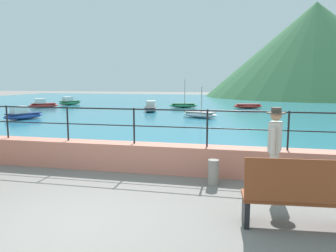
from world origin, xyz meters
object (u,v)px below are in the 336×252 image
(bollard, at_px, (213,172))
(boat_2, at_px, (248,106))
(boat_6, at_px, (183,105))
(boat_7, at_px, (151,108))
(boat_3, at_px, (70,102))
(person_walking, at_px, (275,146))
(boat_1, at_px, (23,115))
(boat_4, at_px, (43,104))
(boat_0, at_px, (200,114))
(bench_far, at_px, (300,194))

(bollard, distance_m, boat_2, 20.01)
(boat_6, relative_size, boat_7, 1.00)
(boat_3, bearing_deg, boat_2, -1.15)
(person_walking, xyz_separation_m, boat_3, (-16.15, 20.53, -0.65))
(person_walking, relative_size, boat_6, 0.72)
(boat_1, bearing_deg, boat_3, 106.17)
(boat_1, distance_m, boat_6, 12.71)
(person_walking, distance_m, boat_7, 17.44)
(bollard, xyz_separation_m, boat_1, (-11.75, 9.39, 0.05))
(bollard, xyz_separation_m, boat_4, (-15.43, 16.92, 0.05))
(boat_7, bearing_deg, boat_2, 31.58)
(person_walking, relative_size, boat_0, 0.71)
(person_walking, bearing_deg, boat_2, 90.32)
(boat_3, xyz_separation_m, boat_4, (-0.51, -3.38, 0.00))
(person_walking, distance_m, boat_6, 20.48)
(boat_0, xyz_separation_m, boat_4, (-13.59, 4.42, 0.07))
(bench_far, distance_m, boat_7, 19.05)
(boat_1, bearing_deg, bollard, -38.64)
(person_walking, height_order, boat_2, person_walking)
(bollard, relative_size, boat_4, 0.24)
(boat_4, bearing_deg, person_walking, -45.80)
(boat_2, bearing_deg, boat_1, -140.57)
(boat_3, xyz_separation_m, boat_6, (10.83, -0.77, -0.06))
(boat_1, relative_size, boat_3, 1.00)
(boat_6, bearing_deg, boat_2, 4.90)
(person_walking, height_order, bollard, person_walking)
(boat_6, bearing_deg, boat_7, -114.53)
(bench_far, bearing_deg, boat_4, 131.93)
(boat_0, bearing_deg, bench_far, -77.06)
(person_walking, bearing_deg, boat_3, 128.20)
(boat_2, relative_size, boat_6, 1.01)
(bench_far, bearing_deg, boat_3, 126.43)
(boat_6, bearing_deg, boat_4, -167.01)
(boat_4, distance_m, boat_6, 11.64)
(bollard, height_order, boat_0, boat_0)
(boat_3, bearing_deg, boat_6, -4.06)
(boat_1, distance_m, boat_3, 11.36)
(boat_2, bearing_deg, bollard, -93.22)
(boat_0, height_order, boat_2, boat_0)
(boat_0, bearing_deg, boat_4, 161.99)
(boat_3, bearing_deg, boat_1, -73.83)
(person_walking, bearing_deg, bollard, 169.69)
(boat_1, xyz_separation_m, boat_6, (7.67, 10.14, -0.06))
(boat_0, bearing_deg, boat_7, 141.28)
(boat_0, distance_m, boat_3, 15.23)
(boat_3, bearing_deg, boat_7, -26.87)
(person_walking, height_order, boat_7, person_walking)
(boat_1, bearing_deg, person_walking, -36.52)
(boat_2, bearing_deg, boat_6, -175.10)
(boat_1, distance_m, boat_2, 16.67)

